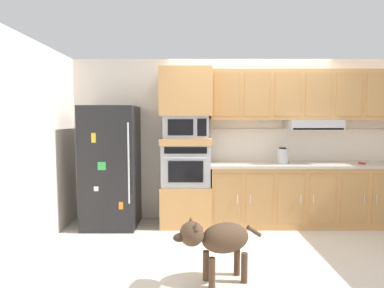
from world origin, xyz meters
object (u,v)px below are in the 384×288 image
electric_kettle (282,156)px  screwdriver (361,163)px  built_in_oven (185,164)px  refrigerator (110,167)px  dog (217,239)px  microwave (185,127)px

electric_kettle → screwdriver: bearing=-2.4°
electric_kettle → built_in_oven: bearing=178.1°
screwdriver → built_in_oven: bearing=177.9°
refrigerator → dog: bearing=-49.1°
refrigerator → built_in_oven: size_ratio=2.51×
built_in_oven → electric_kettle: bearing=-1.9°
microwave → electric_kettle: (1.42, -0.05, -0.43)m
screwdriver → electric_kettle: (-1.16, 0.05, 0.10)m
built_in_oven → microwave: 0.56m
built_in_oven → dog: built_in_oven is taller
microwave → screwdriver: size_ratio=3.89×
screwdriver → electric_kettle: size_ratio=0.69×
microwave → refrigerator: bearing=-176.5°
dog → microwave: bearing=-97.3°
built_in_oven → dog: bearing=-79.0°
built_in_oven → screwdriver: bearing=-2.1°
microwave → dog: 2.03m
refrigerator → electric_kettle: (2.52, 0.02, 0.15)m
electric_kettle → dog: 2.08m
built_in_oven → dog: size_ratio=0.79×
built_in_oven → screwdriver: 2.58m
dog → screwdriver: bearing=-162.4°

